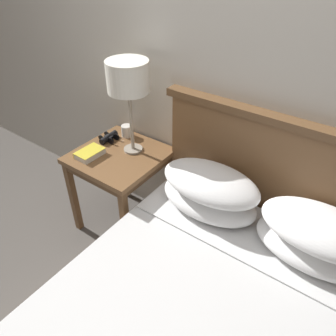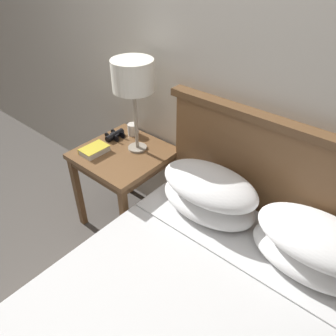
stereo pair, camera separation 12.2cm
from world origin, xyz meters
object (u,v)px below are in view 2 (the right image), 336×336
at_px(book_on_nightstand, 94,150).
at_px(binoculars_pair, 115,135).
at_px(bed, 191,326).
at_px(coffee_mug, 133,129).
at_px(nightstand, 124,162).
at_px(table_lamp, 133,78).

height_order(book_on_nightstand, binoculars_pair, binoculars_pair).
bearing_deg(bed, binoculars_pair, 152.54).
relative_size(book_on_nightstand, coffee_mug, 1.81).
xyz_separation_m(nightstand, binoculars_pair, (-0.18, 0.09, 0.11)).
height_order(binoculars_pair, coffee_mug, coffee_mug).
height_order(book_on_nightstand, coffee_mug, coffee_mug).
bearing_deg(table_lamp, bed, -32.92).
relative_size(bed, binoculars_pair, 11.40).
bearing_deg(table_lamp, nightstand, -117.24).
bearing_deg(nightstand, table_lamp, 62.76).
distance_m(bed, book_on_nightstand, 1.26).
distance_m(binoculars_pair, coffee_mug, 0.14).
height_order(bed, table_lamp, table_lamp).
bearing_deg(bed, book_on_nightstand, 161.14).
xyz_separation_m(book_on_nightstand, coffee_mug, (0.03, 0.35, 0.02)).
bearing_deg(book_on_nightstand, binoculars_pair, 99.98).
height_order(nightstand, table_lamp, table_lamp).
bearing_deg(binoculars_pair, bed, -27.46).
bearing_deg(nightstand, coffee_mug, 118.07).
bearing_deg(coffee_mug, book_on_nightstand, -94.52).
bearing_deg(nightstand, bed, -27.58).
distance_m(nightstand, binoculars_pair, 0.23).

